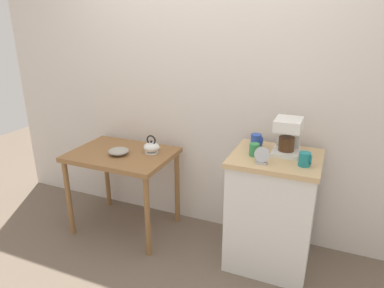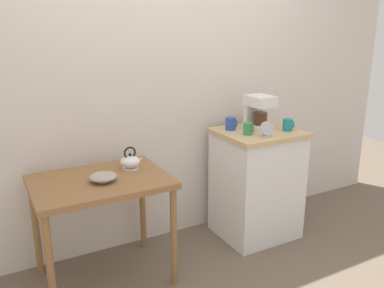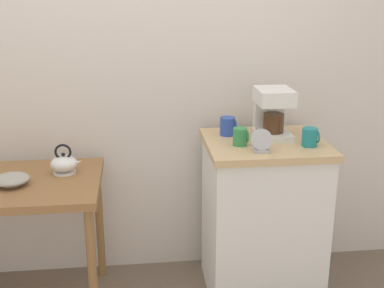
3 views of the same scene
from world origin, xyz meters
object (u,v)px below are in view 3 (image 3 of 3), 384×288
object	(u,v)px
coffee_maker	(272,110)
mug_tall_green	(241,137)
bowl_stoneware	(11,179)
table_clock	(261,142)
teakettle	(64,164)
mug_dark_teal	(310,137)
mug_blue	(228,126)

from	to	relation	value
coffee_maker	mug_tall_green	distance (m)	0.26
bowl_stoneware	table_clock	xyz separation A→B (m)	(1.20, -0.09, 0.18)
teakettle	coffee_maker	xyz separation A→B (m)	(1.09, 0.03, 0.25)
mug_tall_green	mug_dark_teal	world-z (taller)	mug_dark_teal
table_clock	teakettle	bearing A→B (deg)	166.38
bowl_stoneware	coffee_maker	xyz separation A→B (m)	(1.33, 0.17, 0.27)
mug_tall_green	teakettle	bearing A→B (deg)	172.78
bowl_stoneware	table_clock	size ratio (longest dim) A/B	1.47
mug_blue	table_clock	size ratio (longest dim) A/B	0.84
bowl_stoneware	table_clock	distance (m)	1.22
mug_tall_green	mug_dark_teal	distance (m)	0.35
teakettle	table_clock	world-z (taller)	table_clock
mug_blue	table_clock	xyz separation A→B (m)	(0.11, -0.31, 0.00)
mug_dark_teal	bowl_stoneware	bearing A→B (deg)	179.17
mug_dark_teal	table_clock	distance (m)	0.28
bowl_stoneware	teakettle	world-z (taller)	teakettle
mug_tall_green	table_clock	world-z (taller)	table_clock
mug_dark_teal	table_clock	world-z (taller)	table_clock
teakettle	coffee_maker	world-z (taller)	coffee_maker
teakettle	mug_blue	xyz separation A→B (m)	(0.86, 0.07, 0.15)
coffee_maker	teakettle	bearing A→B (deg)	-178.38
mug_tall_green	table_clock	size ratio (longest dim) A/B	0.77
teakettle	table_clock	bearing A→B (deg)	-13.62
mug_tall_green	mug_blue	xyz separation A→B (m)	(-0.03, 0.19, 0.00)
mug_tall_green	mug_dark_teal	bearing A→B (deg)	-8.23
teakettle	mug_blue	world-z (taller)	mug_blue
teakettle	mug_dark_teal	world-z (taller)	mug_dark_teal
bowl_stoneware	teakettle	xyz separation A→B (m)	(0.23, 0.14, 0.02)
mug_blue	mug_tall_green	bearing A→B (deg)	-80.65
mug_tall_green	mug_blue	distance (m)	0.19
mug_tall_green	table_clock	xyz separation A→B (m)	(0.08, -0.12, 0.01)
bowl_stoneware	mug_blue	xyz separation A→B (m)	(1.10, 0.21, 0.17)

